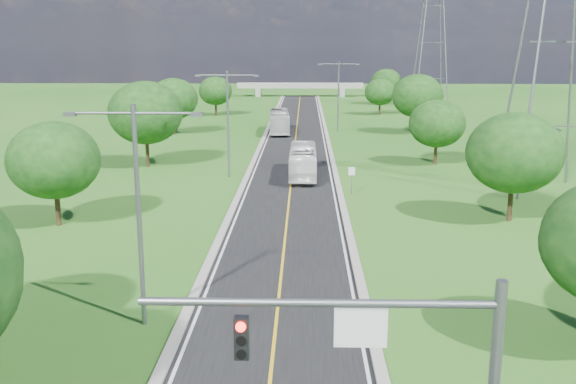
% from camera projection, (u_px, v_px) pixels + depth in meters
% --- Properties ---
extents(ground, '(260.00, 260.00, 0.00)m').
position_uv_depth(ground, '(294.00, 151.00, 75.81)').
color(ground, '#225919').
rests_on(ground, ground).
extents(road, '(8.00, 150.00, 0.06)m').
position_uv_depth(road, '(295.00, 143.00, 81.65)').
color(road, black).
rests_on(road, ground).
extents(curb_left, '(0.50, 150.00, 0.22)m').
position_uv_depth(curb_left, '(262.00, 143.00, 81.74)').
color(curb_left, gray).
rests_on(curb_left, ground).
extents(curb_right, '(0.50, 150.00, 0.22)m').
position_uv_depth(curb_right, '(328.00, 143.00, 81.52)').
color(curb_right, gray).
rests_on(curb_right, ground).
extents(signal_mast, '(8.54, 0.33, 7.20)m').
position_uv_depth(signal_mast, '(405.00, 371.00, 15.21)').
color(signal_mast, slate).
rests_on(signal_mast, ground).
extents(speed_limit_sign, '(0.55, 0.09, 2.40)m').
position_uv_depth(speed_limit_sign, '(352.00, 176.00, 53.88)').
color(speed_limit_sign, slate).
rests_on(speed_limit_sign, ground).
extents(overpass, '(30.00, 3.00, 3.20)m').
position_uv_depth(overpass, '(300.00, 86.00, 153.16)').
color(overpass, gray).
rests_on(overpass, ground).
extents(streetlight_near_left, '(5.90, 0.25, 10.00)m').
position_uv_depth(streetlight_near_left, '(138.00, 197.00, 27.89)').
color(streetlight_near_left, slate).
rests_on(streetlight_near_left, ground).
extents(streetlight_mid_left, '(5.90, 0.25, 10.00)m').
position_uv_depth(streetlight_mid_left, '(228.00, 115.00, 60.02)').
color(streetlight_mid_left, slate).
rests_on(streetlight_mid_left, ground).
extents(streetlight_far_right, '(5.90, 0.25, 10.00)m').
position_uv_depth(streetlight_far_right, '(338.00, 90.00, 91.84)').
color(streetlight_far_right, slate).
rests_on(streetlight_far_right, ground).
extents(power_tower_near, '(9.00, 6.40, 28.00)m').
position_uv_depth(power_tower_near, '(558.00, 24.00, 52.59)').
color(power_tower_near, slate).
rests_on(power_tower_near, ground).
extents(power_tower_far, '(9.00, 6.40, 28.00)m').
position_uv_depth(power_tower_far, '(432.00, 35.00, 125.51)').
color(power_tower_far, slate).
rests_on(power_tower_far, ground).
extents(tree_lb, '(6.30, 6.30, 7.33)m').
position_uv_depth(tree_lb, '(54.00, 160.00, 44.02)').
color(tree_lb, black).
rests_on(tree_lb, ground).
extents(tree_lc, '(7.56, 7.56, 8.79)m').
position_uv_depth(tree_lc, '(146.00, 113.00, 65.21)').
color(tree_lc, black).
rests_on(tree_lc, ground).
extents(tree_ld, '(6.72, 6.72, 7.82)m').
position_uv_depth(tree_ld, '(174.00, 99.00, 88.77)').
color(tree_ld, black).
rests_on(tree_ld, ground).
extents(tree_le, '(5.88, 5.88, 6.84)m').
position_uv_depth(tree_le, '(215.00, 91.00, 112.21)').
color(tree_le, black).
rests_on(tree_le, ground).
extents(tree_rb, '(6.72, 6.72, 7.82)m').
position_uv_depth(tree_rb, '(514.00, 153.00, 45.06)').
color(tree_rb, black).
rests_on(tree_rb, ground).
extents(tree_rc, '(5.88, 5.88, 6.84)m').
position_uv_depth(tree_rc, '(437.00, 123.00, 66.65)').
color(tree_rc, black).
rests_on(tree_rc, ground).
extents(tree_rd, '(7.14, 7.14, 8.30)m').
position_uv_depth(tree_rd, '(418.00, 96.00, 89.75)').
color(tree_rd, black).
rests_on(tree_rd, ground).
extents(tree_re, '(5.46, 5.46, 6.35)m').
position_uv_depth(tree_re, '(380.00, 92.00, 113.47)').
color(tree_re, black).
rests_on(tree_re, ground).
extents(tree_rf, '(6.30, 6.30, 7.33)m').
position_uv_depth(tree_rf, '(386.00, 82.00, 132.71)').
color(tree_rf, black).
rests_on(tree_rf, ground).
extents(bus_outbound, '(2.47, 10.50, 2.93)m').
position_uv_depth(bus_outbound, '(303.00, 161.00, 60.98)').
color(bus_outbound, white).
rests_on(bus_outbound, road).
extents(bus_inbound, '(3.20, 11.47, 3.16)m').
position_uv_depth(bus_inbound, '(280.00, 121.00, 91.04)').
color(bus_inbound, silver).
rests_on(bus_inbound, road).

